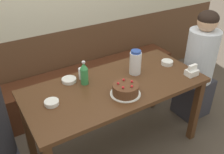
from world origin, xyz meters
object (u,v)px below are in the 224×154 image
(water_pitcher, at_px, (135,62))
(bowl_side_dish, at_px, (69,80))
(napkin_holder, at_px, (192,71))
(bowl_soup_white, at_px, (167,63))
(bowl_rice_small, at_px, (52,103))
(soju_bottle, at_px, (84,73))
(birthday_cake, at_px, (125,89))
(glass_water_tall, at_px, (82,73))
(person_pale_blue_shirt, at_px, (198,69))
(bench_seat, at_px, (78,88))

(water_pitcher, relative_size, bowl_side_dish, 1.80)
(napkin_holder, relative_size, bowl_side_dish, 0.87)
(bowl_soup_white, xyz_separation_m, bowl_rice_small, (-1.18, -0.02, -0.00))
(napkin_holder, height_order, bowl_side_dish, napkin_holder)
(soju_bottle, xyz_separation_m, bowl_soup_white, (0.84, -0.11, -0.08))
(birthday_cake, distance_m, water_pitcher, 0.35)
(bowl_soup_white, xyz_separation_m, glass_water_tall, (-0.82, 0.20, 0.03))
(soju_bottle, distance_m, bowl_side_dish, 0.17)
(napkin_holder, bearing_deg, bowl_side_dish, 154.05)
(person_pale_blue_shirt, bearing_deg, water_pitcher, -6.20)
(soju_bottle, bearing_deg, bench_seat, 72.56)
(bowl_side_dish, bearing_deg, birthday_cake, -53.04)
(bench_seat, bearing_deg, water_pitcher, -71.39)
(napkin_holder, relative_size, glass_water_tall, 1.11)
(bench_seat, relative_size, bowl_rice_small, 23.47)
(napkin_holder, xyz_separation_m, glass_water_tall, (-0.86, 0.47, 0.01))
(bowl_soup_white, distance_m, glass_water_tall, 0.84)
(napkin_holder, bearing_deg, person_pale_blue_shirt, 30.18)
(water_pitcher, xyz_separation_m, bowl_rice_small, (-0.81, -0.05, -0.09))
(bench_seat, bearing_deg, napkin_holder, -57.72)
(bench_seat, relative_size, person_pale_blue_shirt, 2.15)
(bowl_side_dish, xyz_separation_m, person_pale_blue_shirt, (1.35, -0.27, -0.17))
(birthday_cake, height_order, bowl_side_dish, birthday_cake)
(bowl_soup_white, height_order, person_pale_blue_shirt, person_pale_blue_shirt)
(water_pitcher, height_order, bowl_rice_small, water_pitcher)
(bench_seat, distance_m, water_pitcher, 1.01)
(napkin_holder, distance_m, bowl_side_dish, 1.09)
(water_pitcher, xyz_separation_m, napkin_holder, (0.41, -0.30, -0.07))
(birthday_cake, xyz_separation_m, bowl_side_dish, (-0.31, 0.41, -0.03))
(bench_seat, xyz_separation_m, bowl_rice_small, (-0.56, -0.81, 0.52))
(water_pitcher, xyz_separation_m, bowl_soup_white, (0.37, -0.03, -0.09))
(birthday_cake, bearing_deg, water_pitcher, 41.28)
(bench_seat, relative_size, birthday_cake, 10.47)
(soju_bottle, distance_m, napkin_holder, 0.96)
(bench_seat, bearing_deg, birthday_cake, -90.35)
(napkin_holder, distance_m, bowl_soup_white, 0.27)
(water_pitcher, relative_size, person_pale_blue_shirt, 0.19)
(soju_bottle, xyz_separation_m, glass_water_tall, (0.02, 0.09, -0.05))
(bowl_side_dish, relative_size, glass_water_tall, 1.27)
(birthday_cake, bearing_deg, glass_water_tall, 115.25)
(birthday_cake, xyz_separation_m, soju_bottle, (-0.21, 0.31, 0.06))
(napkin_holder, bearing_deg, glass_water_tall, 151.54)
(napkin_holder, bearing_deg, birthday_cake, 174.24)
(bowl_rice_small, bearing_deg, person_pale_blue_shirt, -1.19)
(water_pitcher, distance_m, napkin_holder, 0.51)
(water_pitcher, distance_m, person_pale_blue_shirt, 0.83)
(glass_water_tall, bearing_deg, bowl_rice_small, -148.50)
(water_pitcher, relative_size, napkin_holder, 2.06)
(soju_bottle, relative_size, glass_water_tall, 2.16)
(bowl_soup_white, bearing_deg, bowl_rice_small, -178.85)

